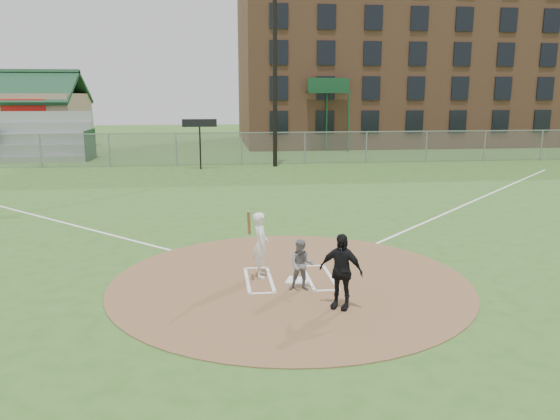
{
  "coord_description": "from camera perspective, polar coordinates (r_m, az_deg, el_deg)",
  "views": [
    {
      "loc": [
        -1.71,
        -12.07,
        4.3
      ],
      "look_at": [
        0.0,
        2.0,
        1.3
      ],
      "focal_mm": 35.0,
      "sensor_mm": 36.0,
      "label": 1
    }
  ],
  "objects": [
    {
      "name": "clubhouse",
      "position": [
        47.96,
        -27.08,
        8.38
      ],
      "size": [
        12.2,
        8.71,
        6.23
      ],
      "color": "tan",
      "rests_on": "ground"
    },
    {
      "name": "light_pole",
      "position": [
        33.36,
        -0.54,
        15.92
      ],
      "size": [
        1.2,
        0.3,
        12.22
      ],
      "color": "black",
      "rests_on": "ground"
    },
    {
      "name": "batter_at_plate",
      "position": [
        12.99,
        -2.04,
        -3.62
      ],
      "size": [
        0.57,
        1.0,
        1.78
      ],
      "color": "white",
      "rests_on": "dirt_circle"
    },
    {
      "name": "foul_line_third",
      "position": [
        22.71,
        -25.5,
        -0.13
      ],
      "size": [
        17.04,
        17.04,
        0.01
      ],
      "primitive_type": "cube",
      "rotation": [
        0.0,
        0.0,
        0.79
      ],
      "color": "white",
      "rests_on": "ground"
    },
    {
      "name": "catcher",
      "position": [
        12.17,
        2.27,
        -5.76
      ],
      "size": [
        0.64,
        0.54,
        1.16
      ],
      "primitive_type": "imported",
      "rotation": [
        0.0,
        0.0,
        -0.2
      ],
      "color": "slate",
      "rests_on": "dirt_circle"
    },
    {
      "name": "outfield_fence",
      "position": [
        34.27,
        -4.05,
        6.42
      ],
      "size": [
        56.08,
        0.08,
        2.03
      ],
      "color": "slate",
      "rests_on": "ground"
    },
    {
      "name": "ground",
      "position": [
        12.93,
        1.08,
        -7.48
      ],
      "size": [
        140.0,
        140.0,
        0.0
      ],
      "primitive_type": "plane",
      "color": "#315C1F",
      "rests_on": "ground"
    },
    {
      "name": "dirt_circle",
      "position": [
        12.92,
        1.08,
        -7.44
      ],
      "size": [
        8.4,
        8.4,
        0.02
      ],
      "primitive_type": "cylinder",
      "color": "brown",
      "rests_on": "ground"
    },
    {
      "name": "batters_boxes",
      "position": [
        13.06,
        0.98,
        -7.16
      ],
      "size": [
        2.08,
        1.88,
        0.01
      ],
      "color": "white",
      "rests_on": "dirt_circle"
    },
    {
      "name": "brick_warehouse",
      "position": [
        53.17,
        13.01,
        15.1
      ],
      "size": [
        30.0,
        17.17,
        15.0
      ],
      "color": "brown",
      "rests_on": "ground"
    },
    {
      "name": "scoreboard_sign",
      "position": [
        32.34,
        -8.4,
        8.43
      ],
      "size": [
        2.0,
        0.1,
        2.93
      ],
      "color": "black",
      "rests_on": "ground"
    },
    {
      "name": "foul_line_first",
      "position": [
        24.02,
        19.69,
        0.94
      ],
      "size": [
        17.04,
        17.04,
        0.01
      ],
      "primitive_type": "cube",
      "rotation": [
        0.0,
        0.0,
        -0.79
      ],
      "color": "white",
      "rests_on": "ground"
    },
    {
      "name": "bleachers",
      "position": [
        39.99,
        -23.49,
        7.08
      ],
      "size": [
        6.08,
        3.2,
        3.2
      ],
      "color": "#B7BABF",
      "rests_on": "ground"
    },
    {
      "name": "home_plate",
      "position": [
        12.89,
        1.84,
        -7.37
      ],
      "size": [
        0.63,
        0.63,
        0.03
      ],
      "primitive_type": "cube",
      "rotation": [
        0.0,
        0.0,
        -0.35
      ],
      "color": "white",
      "rests_on": "dirt_circle"
    },
    {
      "name": "umpire",
      "position": [
        11.17,
        6.37,
        -6.36
      ],
      "size": [
        0.98,
        0.82,
        1.57
      ],
      "primitive_type": "imported",
      "rotation": [
        0.0,
        0.0,
        -0.58
      ],
      "color": "black",
      "rests_on": "dirt_circle"
    }
  ]
}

